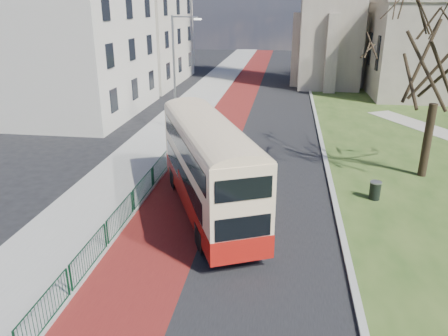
% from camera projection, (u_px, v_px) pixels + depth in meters
% --- Properties ---
extents(ground, '(160.00, 160.00, 0.00)m').
position_uv_depth(ground, '(177.00, 267.00, 15.59)').
color(ground, black).
rests_on(ground, ground).
extents(road_carriageway, '(9.00, 120.00, 0.01)m').
position_uv_depth(road_carriageway, '(258.00, 125.00, 33.93)').
color(road_carriageway, black).
rests_on(road_carriageway, ground).
extents(bus_lane, '(3.40, 120.00, 0.01)m').
position_uv_depth(bus_lane, '(224.00, 124.00, 34.29)').
color(bus_lane, '#591414').
rests_on(bus_lane, ground).
extents(pavement_west, '(4.00, 120.00, 0.12)m').
position_uv_depth(pavement_west, '(176.00, 122.00, 34.77)').
color(pavement_west, gray).
rests_on(pavement_west, ground).
extents(kerb_west, '(0.25, 120.00, 0.13)m').
position_uv_depth(kerb_west, '(201.00, 122.00, 34.50)').
color(kerb_west, '#999993').
rests_on(kerb_west, ground).
extents(kerb_east, '(0.25, 80.00, 0.13)m').
position_uv_depth(kerb_east, '(317.00, 120.00, 35.15)').
color(kerb_east, '#999993').
rests_on(kerb_east, ground).
extents(pedestrian_railing, '(0.07, 24.00, 1.12)m').
position_uv_depth(pedestrian_railing, '(134.00, 201.00, 19.50)').
color(pedestrian_railing, '#0C371F').
rests_on(pedestrian_railing, ground).
extents(street_block_near, '(10.30, 14.30, 13.00)m').
position_uv_depth(street_block_near, '(72.00, 35.00, 35.56)').
color(street_block_near, beige).
rests_on(street_block_near, ground).
extents(street_block_far, '(10.30, 16.30, 11.50)m').
position_uv_depth(street_block_far, '(137.00, 33.00, 50.65)').
color(street_block_far, beige).
rests_on(street_block_far, ground).
extents(streetlamp, '(2.13, 0.18, 8.00)m').
position_uv_depth(streetlamp, '(176.00, 67.00, 31.24)').
color(streetlamp, gray).
rests_on(streetlamp, pavement_west).
extents(bus, '(6.07, 9.99, 4.14)m').
position_uv_depth(bus, '(208.00, 164.00, 18.84)').
color(bus, '#A3150F').
rests_on(bus, ground).
extents(winter_tree_near, '(7.03, 7.03, 10.23)m').
position_uv_depth(winter_tree_near, '(444.00, 41.00, 21.38)').
color(winter_tree_near, black).
rests_on(winter_tree_near, grass_green).
extents(litter_bin, '(0.68, 0.68, 0.89)m').
position_uv_depth(litter_bin, '(375.00, 190.00, 20.82)').
color(litter_bin, black).
rests_on(litter_bin, grass_green).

